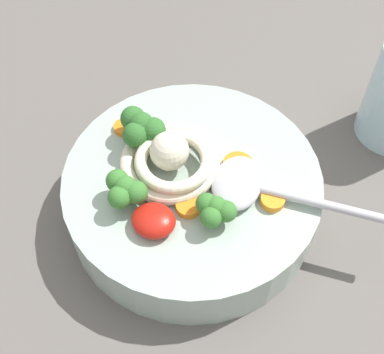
{
  "coord_description": "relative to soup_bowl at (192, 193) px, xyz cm",
  "views": [
    {
      "loc": [
        11.06,
        -22.21,
        48.35
      ],
      "look_at": [
        -0.02,
        3.25,
        9.59
      ],
      "focal_mm": 49.2,
      "sensor_mm": 36.0,
      "label": 1
    }
  ],
  "objects": [
    {
      "name": "carrot_slice_extra_a",
      "position": [
        -8.31,
        2.61,
        2.85
      ],
      "size": [
        2.01,
        2.01,
        0.51
      ],
      "primitive_type": "cylinder",
      "color": "orange",
      "rests_on": "soup_bowl"
    },
    {
      "name": "soup_spoon",
      "position": [
        5.51,
        0.63,
        3.39
      ],
      "size": [
        17.48,
        6.46,
        1.6
      ],
      "rotation": [
        0.0,
        0.0,
        0.11
      ],
      "color": "#B7B7BC",
      "rests_on": "soup_bowl"
    },
    {
      "name": "broccoli_floret_center",
      "position": [
        3.59,
        -3.5,
        4.38
      ],
      "size": [
        3.62,
        3.11,
        2.86
      ],
      "color": "#7A9E60",
      "rests_on": "soup_bowl"
    },
    {
      "name": "table_slab",
      "position": [
        0.02,
        -3.25,
        -4.88
      ],
      "size": [
        116.97,
        116.97,
        4.22
      ],
      "primitive_type": "cube",
      "color": "#5B5651",
      "rests_on": "ground"
    },
    {
      "name": "broccoli_floret_beside_noodles",
      "position": [
        -5.89,
        1.76,
        4.89
      ],
      "size": [
        4.63,
        3.99,
        3.66
      ],
      "color": "#7A9E60",
      "rests_on": "soup_bowl"
    },
    {
      "name": "soup_bowl",
      "position": [
        0.0,
        0.0,
        0.0
      ],
      "size": [
        23.78,
        23.78,
        5.36
      ],
      "color": "#9EB2A3",
      "rests_on": "table_slab"
    },
    {
      "name": "carrot_slice_beside_chili",
      "position": [
        7.55,
        0.26,
        2.96
      ],
      "size": [
        2.14,
        2.14,
        0.74
      ],
      "primitive_type": "cylinder",
      "color": "orange",
      "rests_on": "soup_bowl"
    },
    {
      "name": "noodle_pile",
      "position": [
        -2.16,
        0.2,
        3.86
      ],
      "size": [
        10.08,
        9.89,
        4.05
      ],
      "color": "beige",
      "rests_on": "soup_bowl"
    },
    {
      "name": "broccoli_floret_far",
      "position": [
        -4.16,
        -4.78,
        4.56
      ],
      "size": [
        3.98,
        3.42,
        3.15
      ],
      "color": "#7A9E60",
      "rests_on": "soup_bowl"
    },
    {
      "name": "carrot_slice_rear",
      "position": [
        1.06,
        -3.22,
        2.94
      ],
      "size": [
        2.16,
        2.16,
        0.7
      ],
      "primitive_type": "cylinder",
      "color": "orange",
      "rests_on": "soup_bowl"
    },
    {
      "name": "chili_sauce_dollop",
      "position": [
        -0.92,
        -5.97,
        3.45
      ],
      "size": [
        3.82,
        3.44,
        1.72
      ],
      "primitive_type": "ellipsoid",
      "color": "#B2190F",
      "rests_on": "soup_bowl"
    },
    {
      "name": "carrot_slice_right",
      "position": [
        3.39,
        2.75,
        2.88
      ],
      "size": [
        2.75,
        2.75,
        0.57
      ],
      "primitive_type": "cylinder",
      "color": "orange",
      "rests_on": "soup_bowl"
    }
  ]
}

